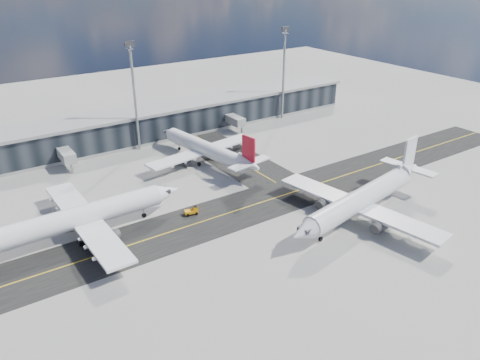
{
  "coord_description": "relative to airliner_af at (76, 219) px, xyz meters",
  "views": [
    {
      "loc": [
        -44.07,
        -67.22,
        47.32
      ],
      "look_at": [
        5.9,
        7.14,
        5.0
      ],
      "focal_mm": 35.0,
      "sensor_mm": 36.0,
      "label": 1
    }
  ],
  "objects": [
    {
      "name": "ground",
      "position": [
        27.51,
        -11.75,
        -4.14
      ],
      "size": [
        300.0,
        300.0,
        0.0
      ],
      "primitive_type": "plane",
      "color": "gray",
      "rests_on": "ground"
    },
    {
      "name": "taxiway_lanes",
      "position": [
        31.42,
        -1.01,
        -4.13
      ],
      "size": [
        180.0,
        63.0,
        0.03
      ],
      "color": "black",
      "rests_on": "ground"
    },
    {
      "name": "terminal_concourse",
      "position": [
        27.55,
        43.18,
        -0.05
      ],
      "size": [
        152.0,
        19.8,
        8.8
      ],
      "color": "black",
      "rests_on": "ground"
    },
    {
      "name": "floodlight_masts",
      "position": [
        27.51,
        36.25,
        11.47
      ],
      "size": [
        102.5,
        0.7,
        28.9
      ],
      "color": "gray",
      "rests_on": "ground"
    },
    {
      "name": "airliner_af",
      "position": [
        0.0,
        0.0,
        0.0
      ],
      "size": [
        42.2,
        35.91,
        12.53
      ],
      "rotation": [
        0.0,
        0.0,
        -1.55
      ],
      "color": "white",
      "rests_on": "ground"
    },
    {
      "name": "airliner_redtail",
      "position": [
        38.09,
        17.73,
        -0.43
      ],
      "size": [
        32.42,
        37.86,
        11.23
      ],
      "rotation": [
        0.0,
        0.0,
        0.16
      ],
      "color": "white",
      "rests_on": "ground"
    },
    {
      "name": "airliner_near",
      "position": [
        50.04,
        -23.95,
        0.02
      ],
      "size": [
        42.45,
        36.37,
        12.6
      ],
      "rotation": [
        0.0,
        0.0,
        1.74
      ],
      "color": "silver",
      "rests_on": "ground"
    },
    {
      "name": "baggage_tug",
      "position": [
        22.06,
        -4.04,
        -3.27
      ],
      "size": [
        2.98,
        1.94,
        1.73
      ],
      "rotation": [
        0.0,
        0.0,
        -1.79
      ],
      "color": "orange",
      "rests_on": "ground"
    },
    {
      "name": "service_van",
      "position": [
        39.9,
        32.25,
        -3.38
      ],
      "size": [
        4.52,
        6.03,
        1.52
      ],
      "primitive_type": "imported",
      "rotation": [
        0.0,
        0.0,
        0.42
      ],
      "color": "white",
      "rests_on": "ground"
    }
  ]
}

